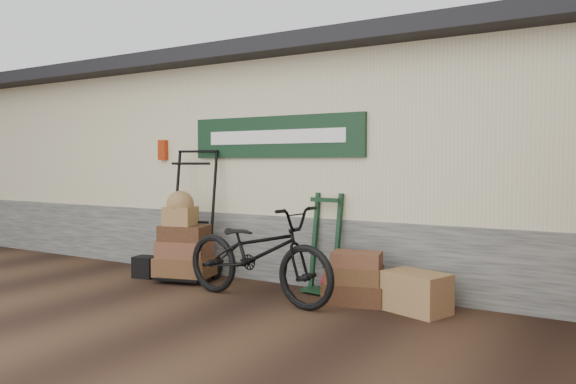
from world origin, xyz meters
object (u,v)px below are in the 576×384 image
(porter_trolley, at_px, (191,213))
(suitcase_stack, at_px, (354,277))
(green_barrow, at_px, (324,243))
(wicker_hamper, at_px, (416,292))
(bicycle, at_px, (257,248))
(black_trunk, at_px, (146,267))

(porter_trolley, xyz_separation_m, suitcase_stack, (2.50, -0.09, -0.61))
(green_barrow, bearing_deg, wicker_hamper, -9.18)
(porter_trolley, xyz_separation_m, green_barrow, (1.94, 0.25, -0.30))
(bicycle, bearing_deg, wicker_hamper, -69.57)
(wicker_hamper, distance_m, bicycle, 1.86)
(black_trunk, bearing_deg, green_barrow, 11.63)
(suitcase_stack, distance_m, bicycle, 1.16)
(suitcase_stack, height_order, black_trunk, suitcase_stack)
(bicycle, bearing_deg, porter_trolley, 75.59)
(suitcase_stack, xyz_separation_m, bicycle, (-1.02, -0.46, 0.32))
(green_barrow, xyz_separation_m, black_trunk, (-2.55, -0.52, -0.46))
(porter_trolley, height_order, suitcase_stack, porter_trolley)
(porter_trolley, xyz_separation_m, wicker_hamper, (3.24, -0.09, -0.70))
(green_barrow, distance_m, suitcase_stack, 0.73)
(green_barrow, distance_m, wicker_hamper, 1.40)
(porter_trolley, height_order, black_trunk, porter_trolley)
(wicker_hamper, xyz_separation_m, black_trunk, (-3.84, -0.19, -0.07))
(bicycle, bearing_deg, green_barrow, -24.13)
(green_barrow, height_order, black_trunk, green_barrow)
(suitcase_stack, bearing_deg, bicycle, -155.88)
(bicycle, bearing_deg, black_trunk, 88.36)
(black_trunk, distance_m, bicycle, 2.16)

